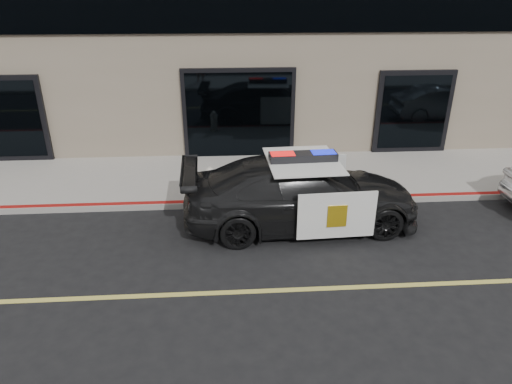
{
  "coord_description": "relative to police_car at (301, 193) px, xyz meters",
  "views": [
    {
      "loc": [
        -1.4,
        -6.83,
        5.15
      ],
      "look_at": [
        -0.79,
        2.2,
        1.0
      ],
      "focal_mm": 32.0,
      "sensor_mm": 36.0,
      "label": 1
    }
  ],
  "objects": [
    {
      "name": "ground",
      "position": [
        -0.27,
        -2.54,
        -0.79
      ],
      "size": [
        120.0,
        120.0,
        0.0
      ],
      "primitive_type": "plane",
      "color": "black",
      "rests_on": "ground"
    },
    {
      "name": "police_car",
      "position": [
        0.0,
        0.0,
        0.0
      ],
      "size": [
        2.75,
        5.58,
        1.76
      ],
      "color": "black",
      "rests_on": "ground"
    },
    {
      "name": "fire_hydrant",
      "position": [
        -2.13,
        1.5,
        -0.29
      ],
      "size": [
        0.33,
        0.46,
        0.74
      ],
      "color": "silver",
      "rests_on": "sidewalk_n"
    },
    {
      "name": "sidewalk_n",
      "position": [
        -0.27,
        2.71,
        -0.72
      ],
      "size": [
        60.0,
        3.5,
        0.15
      ],
      "primitive_type": "cube",
      "color": "gray",
      "rests_on": "ground"
    }
  ]
}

